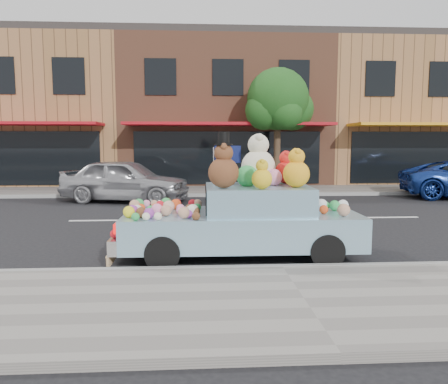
{
  "coord_description": "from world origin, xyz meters",
  "views": [
    {
      "loc": [
        -1.39,
        -11.97,
        2.18
      ],
      "look_at": [
        -0.91,
        -4.09,
        1.25
      ],
      "focal_mm": 35.0,
      "sensor_mm": 36.0,
      "label": 1
    }
  ],
  "objects": [
    {
      "name": "ground",
      "position": [
        0.0,
        0.0,
        0.0
      ],
      "size": [
        120.0,
        120.0,
        0.0
      ],
      "primitive_type": "plane",
      "color": "black",
      "rests_on": "ground"
    },
    {
      "name": "near_sidewalk",
      "position": [
        0.0,
        -6.5,
        0.06
      ],
      "size": [
        60.0,
        3.0,
        0.12
      ],
      "primitive_type": "cube",
      "color": "gray",
      "rests_on": "ground"
    },
    {
      "name": "far_sidewalk",
      "position": [
        0.0,
        6.5,
        0.06
      ],
      "size": [
        60.0,
        3.0,
        0.12
      ],
      "primitive_type": "cube",
      "color": "gray",
      "rests_on": "ground"
    },
    {
      "name": "near_kerb",
      "position": [
        0.0,
        -5.0,
        0.07
      ],
      "size": [
        60.0,
        0.12,
        0.13
      ],
      "primitive_type": "cube",
      "color": "gray",
      "rests_on": "ground"
    },
    {
      "name": "far_kerb",
      "position": [
        0.0,
        5.0,
        0.07
      ],
      "size": [
        60.0,
        0.12,
        0.13
      ],
      "primitive_type": "cube",
      "color": "gray",
      "rests_on": "ground"
    },
    {
      "name": "storefront_left",
      "position": [
        -10.0,
        11.97,
        3.64
      ],
      "size": [
        10.0,
        9.8,
        7.3
      ],
      "color": "#986740",
      "rests_on": "ground"
    },
    {
      "name": "storefront_mid",
      "position": [
        0.0,
        11.97,
        3.64
      ],
      "size": [
        10.0,
        9.8,
        7.3
      ],
      "color": "#90563D",
      "rests_on": "ground"
    },
    {
      "name": "storefront_right",
      "position": [
        10.0,
        11.97,
        3.64
      ],
      "size": [
        10.0,
        9.8,
        7.3
      ],
      "color": "#986740",
      "rests_on": "ground"
    },
    {
      "name": "street_tree",
      "position": [
        2.03,
        6.55,
        3.69
      ],
      "size": [
        3.0,
        2.7,
        5.22
      ],
      "color": "#38281C",
      "rests_on": "ground"
    },
    {
      "name": "car_silver",
      "position": [
        -3.97,
        3.73,
        0.77
      ],
      "size": [
        4.86,
        2.89,
        1.55
      ],
      "primitive_type": "imported",
      "rotation": [
        0.0,
        0.0,
        1.32
      ],
      "color": "#B1B1B6",
      "rests_on": "ground"
    },
    {
      "name": "art_car",
      "position": [
        -0.55,
        -3.98,
        0.82
      ],
      "size": [
        4.5,
        1.81,
        2.33
      ],
      "rotation": [
        0.0,
        0.0,
        -0.01
      ],
      "color": "black",
      "rests_on": "ground"
    }
  ]
}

